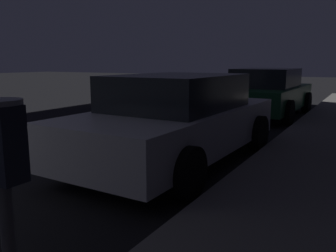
# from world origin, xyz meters

# --- Properties ---
(parking_meter) EXTENTS (0.19, 0.19, 1.35)m
(parking_meter) POSITION_xyz_m (4.34, 0.37, 1.17)
(parking_meter) COLOR #59595B
(parking_meter) RESTS_ON sidewalk
(car_white) EXTENTS (2.18, 4.49, 1.43)m
(car_white) POSITION_xyz_m (2.85, 4.58, 0.71)
(car_white) COLOR silver
(car_white) RESTS_ON ground
(car_green) EXTENTS (2.12, 4.34, 1.43)m
(car_green) POSITION_xyz_m (2.85, 10.33, 0.71)
(car_green) COLOR #19592D
(car_green) RESTS_ON ground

